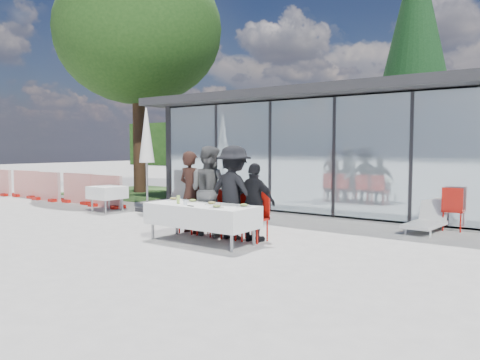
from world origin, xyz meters
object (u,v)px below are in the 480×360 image
(plate_extra, at_px, (217,207))
(juice_bottle, at_px, (178,200))
(deciduous_tree, at_px, (138,33))
(diner_b, at_px, (209,191))
(diner_chair_a, at_px, (194,208))
(diner_d, at_px, (255,202))
(diner_a, at_px, (191,192))
(lounger, at_px, (428,220))
(plate_b, at_px, (193,201))
(market_umbrella, at_px, (147,143))
(diner_chair_c, at_px, (236,212))
(construction_barriers, at_px, (37,187))
(plate_a, at_px, (173,199))
(diner_chair_b, at_px, (212,210))
(dining_table, at_px, (201,215))
(diner_chair_d, at_px, (257,214))
(spare_table_left, at_px, (107,193))
(diner_c, at_px, (234,192))
(plate_c, at_px, (212,203))
(plate_d, at_px, (244,206))
(conifer_tree, at_px, (415,48))
(folded_eyeglasses, at_px, (191,206))
(spare_chair_b, at_px, (453,207))

(plate_extra, xyz_separation_m, juice_bottle, (-1.04, 0.09, 0.06))
(deciduous_tree, bearing_deg, diner_b, -33.94)
(diner_chair_a, height_order, diner_d, diner_d)
(diner_a, height_order, lounger, diner_a)
(plate_b, relative_size, market_umbrella, 0.09)
(diner_chair_c, xyz_separation_m, construction_barriers, (-10.19, 1.69, -0.10))
(plate_a, bearing_deg, diner_chair_b, 43.69)
(dining_table, xyz_separation_m, diner_chair_d, (0.81, 0.75, -0.00))
(diner_chair_b, relative_size, spare_table_left, 1.13)
(diner_chair_c, height_order, market_umbrella, market_umbrella)
(diner_c, height_order, plate_extra, diner_c)
(plate_extra, bearing_deg, diner_chair_c, 106.73)
(diner_chair_c, distance_m, deciduous_tree, 12.10)
(plate_c, distance_m, market_umbrella, 5.14)
(diner_c, bearing_deg, plate_extra, 110.29)
(diner_a, height_order, plate_a, diner_a)
(plate_d, bearing_deg, conifer_tree, 92.63)
(diner_c, xyz_separation_m, deciduous_tree, (-8.98, 5.61, 5.53))
(plate_b, height_order, conifer_tree, conifer_tree)
(dining_table, height_order, market_umbrella, market_umbrella)
(market_umbrella, distance_m, construction_barriers, 5.93)
(plate_d, distance_m, spare_table_left, 6.21)
(plate_d, bearing_deg, plate_c, -174.38)
(folded_eyeglasses, distance_m, deciduous_tree, 12.36)
(diner_chair_a, xyz_separation_m, plate_c, (1.07, -0.68, 0.24))
(diner_chair_c, xyz_separation_m, plate_extra, (0.31, -1.03, 0.24))
(conifer_tree, bearing_deg, diner_b, -93.03)
(plate_d, height_order, market_umbrella, market_umbrella)
(spare_table_left, xyz_separation_m, conifer_tree, (5.39, 11.51, 5.43))
(plate_d, bearing_deg, plate_b, 178.89)
(market_umbrella, bearing_deg, plate_extra, -29.90)
(diner_d, height_order, spare_table_left, diner_d)
(diner_b, distance_m, market_umbrella, 4.36)
(spare_table_left, distance_m, spare_chair_b, 9.15)
(diner_chair_c, relative_size, deciduous_tree, 0.10)
(plate_a, distance_m, deciduous_tree, 11.38)
(diner_a, bearing_deg, plate_extra, 155.75)
(diner_b, distance_m, diner_d, 1.18)
(diner_b, relative_size, market_umbrella, 0.63)
(deciduous_tree, bearing_deg, spare_table_left, -51.35)
(plate_d, xyz_separation_m, juice_bottle, (-1.36, -0.33, 0.06))
(diner_chair_c, relative_size, conifer_tree, 0.09)
(diner_chair_c, distance_m, folded_eyeglasses, 1.16)
(diner_chair_c, bearing_deg, diner_chair_a, 180.00)
(dining_table, xyz_separation_m, diner_b, (-0.35, 0.66, 0.41))
(conifer_tree, bearing_deg, market_umbrella, -112.59)
(construction_barriers, bearing_deg, diner_chair_c, -9.40)
(folded_eyeglasses, bearing_deg, dining_table, 95.68)
(market_umbrella, xyz_separation_m, lounger, (7.48, 1.36, -1.74))
(dining_table, bearing_deg, diner_chair_c, 68.48)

